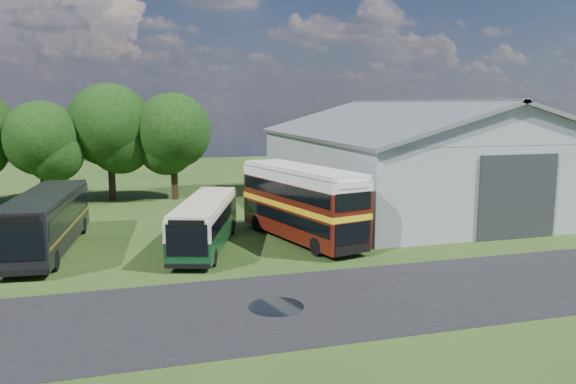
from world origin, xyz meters
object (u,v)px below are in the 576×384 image
object	(u,v)px
bus_maroon_double	(301,204)
bus_dark_single	(46,221)
storage_shed	(416,152)
bus_green_single	(205,223)

from	to	relation	value
bus_maroon_double	bus_dark_single	distance (m)	13.98
bus_dark_single	storage_shed	bearing A→B (deg)	21.13
storage_shed	bus_maroon_double	size ratio (longest dim) A/B	2.40
storage_shed	bus_maroon_double	bearing A→B (deg)	-144.35
bus_green_single	bus_maroon_double	size ratio (longest dim) A/B	0.97
storage_shed	bus_green_single	xyz separation A→B (m)	(-17.84, -9.09, -2.73)
storage_shed	bus_maroon_double	xyz separation A→B (m)	(-12.22, -8.77, -2.02)
bus_green_single	bus_maroon_double	xyz separation A→B (m)	(5.62, 0.32, 0.71)
storage_shed	bus_green_single	world-z (taller)	storage_shed
bus_maroon_double	bus_green_single	bearing A→B (deg)	169.23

